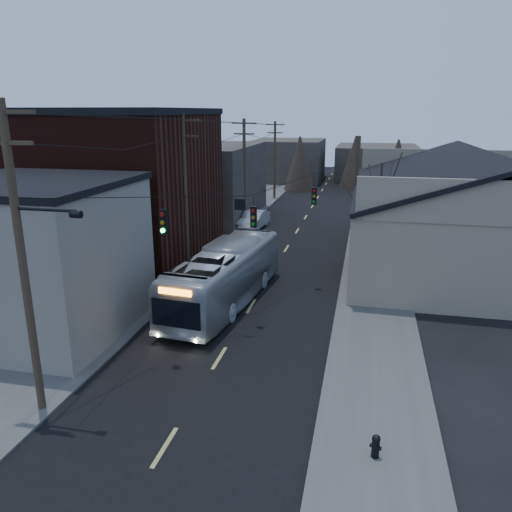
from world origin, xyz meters
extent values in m
plane|color=black|center=(0.00, 0.00, 0.00)|extent=(160.00, 160.00, 0.00)
cube|color=black|center=(0.00, 30.00, 0.01)|extent=(9.00, 110.00, 0.02)
cube|color=#474744|center=(-6.50, 30.00, 0.06)|extent=(4.00, 110.00, 0.12)
cube|color=#474744|center=(6.50, 30.00, 0.06)|extent=(4.00, 110.00, 0.12)
cube|color=gray|center=(-9.00, 9.00, 3.50)|extent=(8.00, 8.00, 7.00)
cube|color=black|center=(-10.00, 20.00, 5.00)|extent=(10.00, 12.00, 10.00)
cube|color=#35302A|center=(-9.50, 36.00, 3.50)|extent=(9.00, 14.00, 7.00)
cube|color=gray|center=(13.00, 25.00, 2.50)|extent=(16.00, 20.00, 5.00)
cube|color=black|center=(9.00, 25.00, 6.30)|extent=(8.16, 20.60, 2.86)
cube|color=#35302A|center=(-6.00, 65.00, 3.00)|extent=(10.00, 12.00, 6.00)
cube|color=#35302A|center=(7.00, 70.00, 2.50)|extent=(12.00, 14.00, 5.00)
cone|color=black|center=(6.50, 20.00, 3.60)|extent=(0.40, 0.40, 7.20)
cylinder|color=#382B1E|center=(-5.00, 3.00, 5.25)|extent=(0.28, 0.28, 10.50)
cube|color=#382B1E|center=(-5.00, 3.00, 10.10)|extent=(2.20, 0.12, 0.12)
cylinder|color=#382B1E|center=(-5.00, 18.00, 5.00)|extent=(0.28, 0.28, 10.00)
cube|color=#382B1E|center=(-5.00, 18.00, 9.60)|extent=(2.20, 0.12, 0.12)
cylinder|color=#382B1E|center=(-5.00, 33.00, 4.75)|extent=(0.28, 0.28, 9.50)
cube|color=#382B1E|center=(-5.00, 33.00, 9.10)|extent=(2.20, 0.12, 0.12)
cylinder|color=#382B1E|center=(-5.00, 48.00, 4.50)|extent=(0.28, 0.28, 9.00)
cube|color=#382B1E|center=(-5.00, 48.00, 8.60)|extent=(2.20, 0.12, 0.12)
cylinder|color=#382B1E|center=(5.00, 25.00, 4.25)|extent=(0.28, 0.28, 8.50)
cube|color=black|center=(-2.00, 7.50, 5.95)|extent=(0.28, 0.20, 1.00)
cube|color=black|center=(0.60, 12.00, 5.35)|extent=(0.28, 0.20, 1.00)
cube|color=black|center=(2.80, 18.00, 5.45)|extent=(0.28, 0.20, 1.00)
imported|color=#A2A9AE|center=(-1.46, 14.12, 1.60)|extent=(3.91, 11.73, 3.20)
imported|color=#B5B7BE|center=(-3.95, 32.06, 0.79)|extent=(2.11, 4.94, 1.58)
cylinder|color=black|center=(6.41, 2.82, 0.42)|extent=(0.24, 0.24, 0.60)
sphere|color=black|center=(6.41, 2.82, 0.75)|extent=(0.26, 0.26, 0.26)
cylinder|color=black|center=(6.41, 2.82, 0.47)|extent=(0.37, 0.24, 0.12)
camera|label=1|loc=(5.66, -10.36, 10.12)|focal=35.00mm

